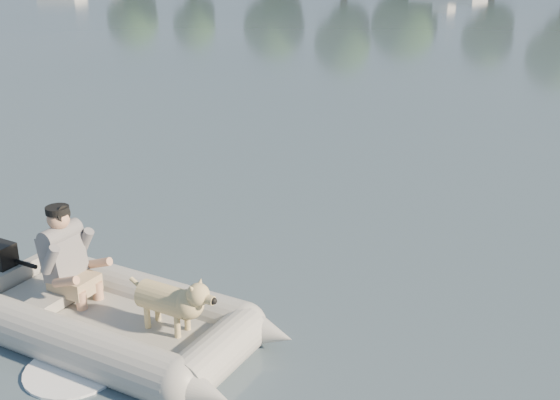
% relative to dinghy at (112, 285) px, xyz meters
% --- Properties ---
extents(water, '(160.00, 160.00, 0.00)m').
position_rel_dinghy_xyz_m(water, '(0.63, -0.06, -0.53)').
color(water, slate).
rests_on(water, ground).
extents(dinghy, '(4.63, 3.50, 1.26)m').
position_rel_dinghy_xyz_m(dinghy, '(0.00, 0.00, 0.00)').
color(dinghy, '#ACACA6').
rests_on(dinghy, water).
extents(man, '(0.73, 0.65, 0.98)m').
position_rel_dinghy_xyz_m(man, '(-0.62, 0.14, 0.17)').
color(man, slate).
rests_on(man, dinghy).
extents(dog, '(0.88, 0.42, 0.56)m').
position_rel_dinghy_xyz_m(dog, '(0.59, -0.04, -0.06)').
color(dog, tan).
rests_on(dog, dinghy).
extents(outboard_motor, '(0.41, 0.31, 0.71)m').
position_rel_dinghy_xyz_m(outboard_motor, '(-1.49, 0.21, -0.25)').
color(outboard_motor, black).
rests_on(outboard_motor, dinghy).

